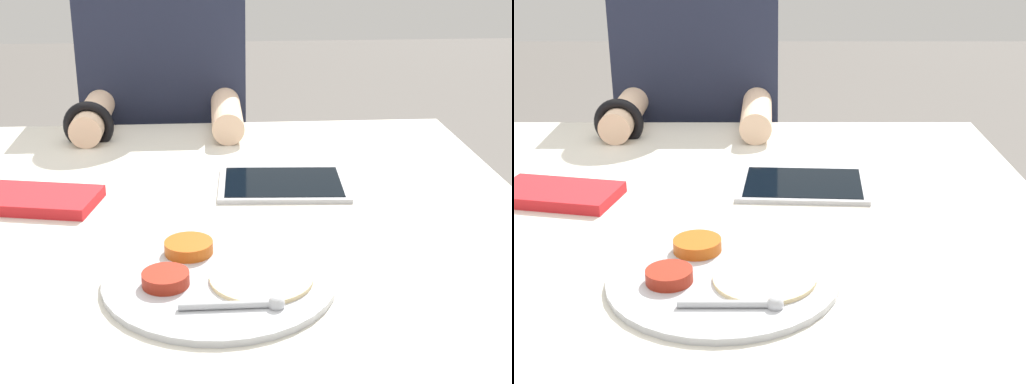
% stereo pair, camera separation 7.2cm
% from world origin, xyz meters
% --- Properties ---
extents(thali_tray, '(0.32, 0.32, 0.03)m').
position_xyz_m(thali_tray, '(0.08, -0.24, 0.75)').
color(thali_tray, '#B7BABF').
rests_on(thali_tray, dining_table).
extents(red_notebook, '(0.23, 0.16, 0.02)m').
position_xyz_m(red_notebook, '(-0.23, 0.06, 0.75)').
color(red_notebook, silver).
rests_on(red_notebook, dining_table).
extents(tablet_device, '(0.24, 0.19, 0.01)m').
position_xyz_m(tablet_device, '(0.20, 0.12, 0.74)').
color(tablet_device, '#B7B7BC').
rests_on(tablet_device, dining_table).
extents(person_diner, '(0.41, 0.45, 1.22)m').
position_xyz_m(person_diner, '(-0.04, 0.70, 0.58)').
color(person_diner, black).
rests_on(person_diner, ground_plane).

